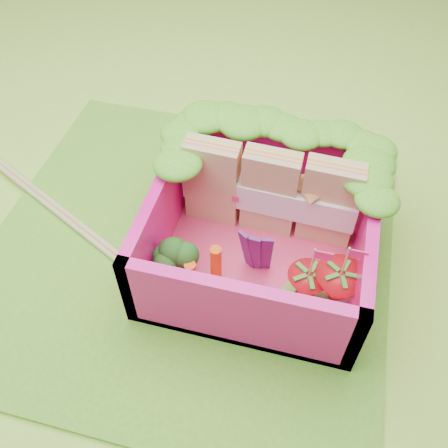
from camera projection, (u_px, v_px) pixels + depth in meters
name	position (u px, v px, depth m)	size (l,w,h in m)	color
ground	(190.00, 246.00, 3.32)	(14.00, 14.00, 0.00)	#A4D23B
placemat	(189.00, 245.00, 3.31)	(2.60, 2.60, 0.03)	#63B027
bento_floor	(259.00, 253.00, 3.22)	(1.30, 1.30, 0.05)	#DC3863
bento_box	(261.00, 229.00, 3.03)	(1.30, 1.30, 0.55)	#FE1590
lettuce_ruffle	(280.00, 137.00, 3.07)	(1.43, 0.77, 0.11)	#2D9A1C
sandwich_stack	(270.00, 193.00, 3.12)	(1.11, 0.21, 0.61)	tan
broccoli	(173.00, 254.00, 2.96)	(0.33, 0.33, 0.26)	#76B055
carrot_sticks	(204.00, 269.00, 2.95)	(0.19, 0.19, 0.28)	orange
purple_wedges	(256.00, 252.00, 2.95)	(0.19, 0.05, 0.38)	#501B5F
strawberry_left	(307.00, 287.00, 2.87)	(0.24, 0.24, 0.48)	red
strawberry_right	(337.00, 288.00, 2.84)	(0.29, 0.29, 0.53)	red
snap_peas	(318.00, 291.00, 2.97)	(0.55, 0.58, 0.05)	#54AD36
chopsticks	(43.00, 198.00, 3.54)	(1.88, 0.95, 0.04)	tan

